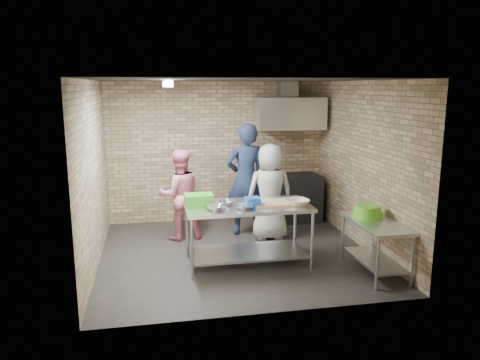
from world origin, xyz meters
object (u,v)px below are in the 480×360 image
object	(u,v)px
green_crate	(199,200)
woman_pink	(180,195)
blue_tub	(253,202)
woman_white	(270,192)
side_counter	(375,247)
stove	(288,198)
bottle_green	(308,117)
green_basin	(368,211)
bottle_red	(289,116)
man_navy	(246,179)
prep_table	(248,235)

from	to	relation	value
green_crate	woman_pink	world-z (taller)	woman_pink
blue_tub	woman_white	size ratio (longest dim) A/B	0.12
side_counter	stove	bearing A→B (deg)	99.29
side_counter	woman_white	xyz separation A→B (m)	(-1.10, 1.73, 0.46)
bottle_green	woman_white	size ratio (longest dim) A/B	0.09
blue_tub	woman_white	xyz separation A→B (m)	(0.56, 1.17, -0.14)
green_basin	bottle_red	distance (m)	3.01
stove	bottle_green	bearing A→B (deg)	28.07
bottle_red	side_counter	bearing A→B (deg)	-82.38
man_navy	woman_pink	bearing A→B (deg)	-1.44
stove	man_navy	xyz separation A→B (m)	(-0.99, -0.65, 0.54)
green_crate	woman_pink	xyz separation A→B (m)	(-0.20, 1.25, -0.21)
side_counter	bottle_red	bearing A→B (deg)	97.62
green_crate	man_navy	xyz separation A→B (m)	(0.97, 1.33, 0.00)
side_counter	blue_tub	distance (m)	1.85
prep_table	bottle_red	size ratio (longest dim) A/B	10.12
prep_table	blue_tub	size ratio (longest dim) A/B	9.00
stove	green_basin	bearing A→B (deg)	-80.24
side_counter	stove	xyz separation A→B (m)	(-0.45, 2.75, 0.08)
side_counter	woman_pink	distance (m)	3.33
green_crate	woman_white	distance (m)	1.63
side_counter	woman_white	bearing A→B (deg)	122.42
stove	blue_tub	world-z (taller)	blue_tub
stove	prep_table	bearing A→B (deg)	-121.04
prep_table	bottle_green	size ratio (longest dim) A/B	12.14
woman_white	bottle_green	bearing A→B (deg)	-132.34
blue_tub	bottle_red	xyz separation A→B (m)	(1.26, 2.43, 1.05)
green_crate	bottle_green	world-z (taller)	bottle_green
prep_table	bottle_green	world-z (taller)	bottle_green
bottle_red	man_navy	size ratio (longest dim) A/B	0.09
woman_pink	bottle_green	bearing A→B (deg)	-168.90
blue_tub	green_basin	world-z (taller)	blue_tub
prep_table	blue_tub	distance (m)	0.53
prep_table	green_basin	size ratio (longest dim) A/B	3.96
stove	man_navy	size ratio (longest dim) A/B	0.60
bottle_red	man_navy	xyz separation A→B (m)	(-1.04, -0.89, -1.04)
stove	man_navy	bearing A→B (deg)	-146.94
blue_tub	bottle_green	xyz separation A→B (m)	(1.66, 2.43, 1.04)
prep_table	stove	size ratio (longest dim) A/B	1.52
bottle_red	green_crate	bearing A→B (deg)	-132.23
prep_table	bottle_green	bearing A→B (deg)	53.77
green_basin	woman_white	distance (m)	1.83
side_counter	green_basin	distance (m)	0.52
bottle_green	woman_pink	size ratio (longest dim) A/B	0.10
side_counter	woman_pink	bearing A→B (deg)	142.20
prep_table	side_counter	world-z (taller)	prep_table
green_basin	bottle_green	size ratio (longest dim) A/B	3.07
bottle_green	woman_white	distance (m)	2.05
man_navy	woman_pink	world-z (taller)	man_navy
prep_table	woman_pink	xyz separation A→B (m)	(-0.90, 1.37, 0.33)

